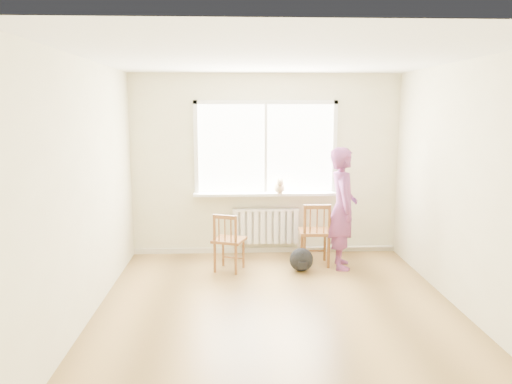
{
  "coord_description": "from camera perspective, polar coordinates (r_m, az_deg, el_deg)",
  "views": [
    {
      "loc": [
        -0.47,
        -5.17,
        2.2
      ],
      "look_at": [
        -0.19,
        1.2,
        1.12
      ],
      "focal_mm": 35.0,
      "sensor_mm": 36.0,
      "label": 1
    }
  ],
  "objects": [
    {
      "name": "window",
      "position": [
        7.43,
        1.12,
        5.47
      ],
      "size": [
        2.12,
        0.05,
        1.42
      ],
      "color": "white",
      "rests_on": "back_wall"
    },
    {
      "name": "heating_pipe",
      "position": [
        7.85,
        10.29,
        -6.21
      ],
      "size": [
        1.4,
        0.04,
        0.04
      ],
      "primitive_type": "cylinder",
      "rotation": [
        0.0,
        1.57,
        0.0
      ],
      "color": "silver",
      "rests_on": "back_wall"
    },
    {
      "name": "baseboard",
      "position": [
        7.73,
        1.07,
        -6.62
      ],
      "size": [
        4.0,
        0.03,
        0.08
      ],
      "primitive_type": "cube",
      "color": "beige",
      "rests_on": "ground"
    },
    {
      "name": "cat",
      "position": [
        7.35,
        2.7,
        0.6
      ],
      "size": [
        0.16,
        0.37,
        0.25
      ],
      "rotation": [
        0.0,
        0.0,
        -0.0
      ],
      "color": "beige",
      "rests_on": "windowsill"
    },
    {
      "name": "chair_right",
      "position": [
        7.05,
        6.82,
        -4.81
      ],
      "size": [
        0.45,
        0.43,
        0.9
      ],
      "rotation": [
        0.0,
        0.0,
        3.12
      ],
      "color": "brown",
      "rests_on": "floor"
    },
    {
      "name": "chair_left",
      "position": [
        6.78,
        -3.22,
        -5.75
      ],
      "size": [
        0.51,
        0.49,
        0.8
      ],
      "rotation": [
        0.0,
        0.0,
        2.78
      ],
      "color": "brown",
      "rests_on": "floor"
    },
    {
      "name": "radiator",
      "position": [
        7.55,
        1.12,
        -3.87
      ],
      "size": [
        1.0,
        0.12,
        0.55
      ],
      "color": "white",
      "rests_on": "back_wall"
    },
    {
      "name": "floor",
      "position": [
        5.64,
        2.54,
        -13.36
      ],
      "size": [
        4.5,
        4.5,
        0.0
      ],
      "primitive_type": "plane",
      "color": "#A87E44",
      "rests_on": "ground"
    },
    {
      "name": "windowsill",
      "position": [
        7.43,
        1.14,
        -0.22
      ],
      "size": [
        2.15,
        0.22,
        0.04
      ],
      "primitive_type": "cube",
      "color": "white",
      "rests_on": "back_wall"
    },
    {
      "name": "back_wall",
      "position": [
        7.48,
        1.1,
        3.09
      ],
      "size": [
        4.0,
        0.01,
        2.7
      ],
      "primitive_type": "cube",
      "color": "beige",
      "rests_on": "ground"
    },
    {
      "name": "person",
      "position": [
        6.95,
        9.86,
        -1.83
      ],
      "size": [
        0.45,
        0.64,
        1.68
      ],
      "primitive_type": "imported",
      "rotation": [
        0.0,
        0.0,
        1.49
      ],
      "color": "#CB4358",
      "rests_on": "floor"
    },
    {
      "name": "ceiling",
      "position": [
        5.21,
        2.77,
        15.12
      ],
      "size": [
        4.5,
        4.5,
        0.0
      ],
      "primitive_type": "plane",
      "rotation": [
        3.14,
        0.0,
        0.0
      ],
      "color": "white",
      "rests_on": "back_wall"
    },
    {
      "name": "backpack",
      "position": [
        6.86,
        5.21,
        -7.71
      ],
      "size": [
        0.35,
        0.27,
        0.32
      ],
      "primitive_type": "ellipsoid",
      "rotation": [
        0.0,
        0.0,
        0.11
      ],
      "color": "black",
      "rests_on": "floor"
    }
  ]
}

